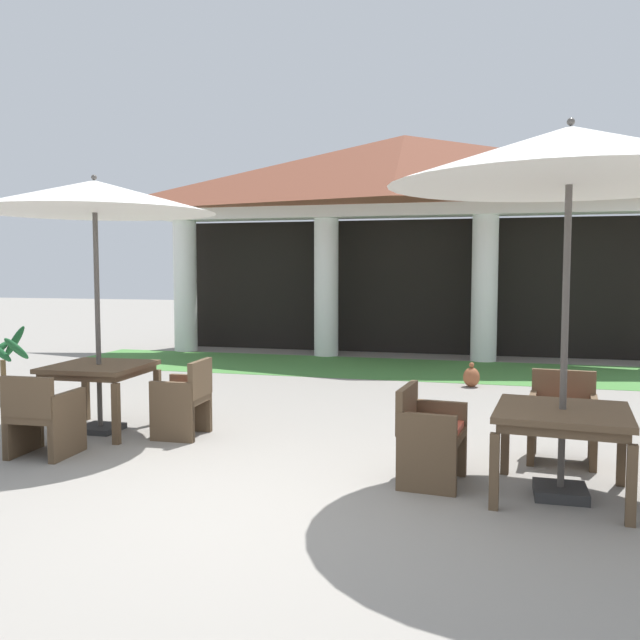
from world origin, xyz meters
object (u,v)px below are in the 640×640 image
patio_chair_near_foreground_east (184,400)px  patio_umbrella_mid_left (570,157)px  patio_umbrella_near_foreground (95,198)px  patio_chair_mid_left_north (563,420)px  patio_table_near_foreground (99,373)px  potted_palm_left_edge (4,378)px  terracotta_urn (471,377)px  patio_chair_near_foreground_south (43,417)px  patio_table_mid_left (562,421)px  patio_chair_mid_left_west (429,435)px

patio_chair_near_foreground_east → patio_umbrella_mid_left: size_ratio=0.28×
patio_umbrella_near_foreground → patio_chair_mid_left_north: patio_umbrella_near_foreground is taller
patio_umbrella_mid_left → patio_table_near_foreground: bearing=168.3°
patio_table_near_foreground → potted_palm_left_edge: 2.44m
patio_chair_near_foreground_east → patio_umbrella_near_foreground: bearing=90.0°
patio_chair_mid_left_north → patio_umbrella_near_foreground: bearing=6.3°
patio_umbrella_mid_left → terracotta_urn: (-0.86, 4.89, -2.51)m
potted_palm_left_edge → patio_table_near_foreground: bearing=-26.8°
patio_umbrella_near_foreground → patio_chair_near_foreground_east: bearing=1.8°
patio_table_near_foreground → patio_chair_mid_left_north: (4.87, 0.07, -0.26)m
patio_umbrella_near_foreground → potted_palm_left_edge: bearing=153.2°
patio_chair_near_foreground_south → terracotta_urn: (3.87, 4.92, -0.23)m
patio_chair_near_foreground_south → patio_umbrella_near_foreground: bearing=90.0°
potted_palm_left_edge → patio_umbrella_mid_left: bearing=-16.7°
patio_umbrella_mid_left → patio_chair_mid_left_north: patio_umbrella_mid_left is taller
patio_table_near_foreground → patio_chair_mid_left_north: size_ratio=1.23×
patio_chair_near_foreground_south → patio_table_near_foreground: bearing=90.0°
patio_table_near_foreground → terracotta_urn: bearing=45.0°
patio_umbrella_near_foreground → terracotta_urn: (3.90, 3.90, -2.42)m
patio_umbrella_near_foreground → patio_table_mid_left: bearing=-11.7°
patio_table_mid_left → potted_palm_left_edge: 7.23m
patio_table_near_foreground → patio_chair_near_foreground_south: 1.05m
patio_table_near_foreground → patio_table_mid_left: (4.77, -0.98, -0.04)m
patio_table_near_foreground → potted_palm_left_edge: (-2.16, 1.09, -0.33)m
patio_chair_mid_left_west → terracotta_urn: (0.19, 4.79, -0.25)m
patio_table_mid_left → terracotta_urn: bearing=100.0°
terracotta_urn → patio_table_near_foreground: bearing=-135.0°
patio_umbrella_near_foreground → patio_chair_near_foreground_south: size_ratio=3.50×
patio_chair_near_foreground_south → patio_table_mid_left: size_ratio=0.73×
patio_chair_near_foreground_south → patio_chair_near_foreground_east: patio_chair_near_foreground_east is taller
patio_chair_near_foreground_south → patio_chair_mid_left_north: patio_chair_mid_left_north is taller
patio_chair_near_foreground_east → patio_chair_near_foreground_south: bearing=135.0°
patio_umbrella_near_foreground → patio_chair_near_foreground_south: (0.03, -1.01, -2.19)m
patio_chair_near_foreground_east → potted_palm_left_edge: bearing=69.8°
patio_table_near_foreground → patio_chair_mid_left_west: patio_chair_mid_left_west is taller
patio_table_mid_left → patio_umbrella_near_foreground: bearing=168.3°
patio_chair_mid_left_west → terracotta_urn: size_ratio=2.16×
patio_chair_near_foreground_south → terracotta_urn: size_ratio=2.13×
patio_table_near_foreground → patio_table_mid_left: bearing=-11.7°
patio_table_near_foreground → patio_table_mid_left: 4.87m
patio_table_mid_left → potted_palm_left_edge: (-6.92, 2.07, -0.29)m
patio_chair_near_foreground_east → terracotta_urn: (2.89, 3.87, -0.24)m
patio_chair_near_foreground_east → patio_chair_mid_left_west: patio_chair_near_foreground_east is taller
patio_umbrella_mid_left → potted_palm_left_edge: patio_umbrella_mid_left is taller
patio_chair_near_foreground_south → patio_chair_mid_left_west: bearing=0.3°
patio_table_near_foreground → patio_chair_mid_left_west: size_ratio=1.26×
patio_chair_near_foreground_south → patio_umbrella_mid_left: 5.26m
patio_table_mid_left → patio_chair_mid_left_west: patio_chair_mid_left_west is taller
patio_chair_mid_left_north → patio_chair_near_foreground_east: bearing=6.1°
patio_table_mid_left → patio_chair_mid_left_north: 1.08m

